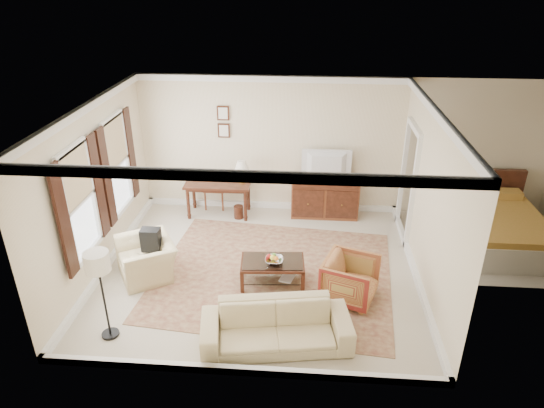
# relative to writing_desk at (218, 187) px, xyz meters

# --- Properties ---
(room_shell) EXTENTS (5.51, 5.01, 2.91)m
(room_shell) POSITION_rel_writing_desk_xyz_m (1.08, -2.06, 1.83)
(room_shell) COLOR beige
(room_shell) RESTS_ON ground
(annex_bedroom) EXTENTS (3.00, 2.70, 2.90)m
(annex_bedroom) POSITION_rel_writing_desk_xyz_m (5.57, -0.91, -0.30)
(annex_bedroom) COLOR beige
(annex_bedroom) RESTS_ON ground
(window_front) EXTENTS (0.12, 1.56, 1.80)m
(window_front) POSITION_rel_writing_desk_xyz_m (-1.62, -2.76, 0.91)
(window_front) COLOR #CCB284
(window_front) RESTS_ON room_shell
(window_rear) EXTENTS (0.12, 1.56, 1.80)m
(window_rear) POSITION_rel_writing_desk_xyz_m (-1.62, -1.16, 0.91)
(window_rear) COLOR #CCB284
(window_rear) RESTS_ON room_shell
(doorway) EXTENTS (0.10, 1.12, 2.25)m
(doorway) POSITION_rel_writing_desk_xyz_m (3.79, -0.56, 0.44)
(doorway) COLOR white
(doorway) RESTS_ON room_shell
(rug) EXTENTS (4.32, 3.81, 0.01)m
(rug) POSITION_rel_writing_desk_xyz_m (1.34, -2.19, -0.63)
(rug) COLOR maroon
(rug) RESTS_ON room_shell
(writing_desk) EXTENTS (1.37, 0.68, 0.75)m
(writing_desk) POSITION_rel_writing_desk_xyz_m (0.00, 0.00, 0.00)
(writing_desk) COLOR #502517
(writing_desk) RESTS_ON room_shell
(desk_chair) EXTENTS (0.47, 0.47, 1.05)m
(desk_chair) POSITION_rel_writing_desk_xyz_m (-0.14, 0.35, -0.11)
(desk_chair) COLOR brown
(desk_chair) RESTS_ON room_shell
(desk_lamp) EXTENTS (0.32, 0.32, 0.50)m
(desk_lamp) POSITION_rel_writing_desk_xyz_m (0.51, 0.00, 0.36)
(desk_lamp) COLOR silver
(desk_lamp) RESTS_ON writing_desk
(framed_prints) EXTENTS (0.25, 0.04, 0.68)m
(framed_prints) POSITION_rel_writing_desk_xyz_m (0.10, 0.41, 1.30)
(framed_prints) COLOR #502517
(framed_prints) RESTS_ON room_shell
(sideboard) EXTENTS (1.40, 0.54, 0.86)m
(sideboard) POSITION_rel_writing_desk_xyz_m (2.25, 0.14, -0.20)
(sideboard) COLOR brown
(sideboard) RESTS_ON room_shell
(tv) EXTENTS (0.98, 0.56, 0.13)m
(tv) POSITION_rel_writing_desk_xyz_m (2.25, 0.12, 0.72)
(tv) COLOR black
(tv) RESTS_ON sideboard
(coffee_table) EXTENTS (1.09, 0.69, 0.45)m
(coffee_table) POSITION_rel_writing_desk_xyz_m (1.34, -2.45, -0.30)
(coffee_table) COLOR #502517
(coffee_table) RESTS_ON room_shell
(fruit_bowl) EXTENTS (0.42, 0.42, 0.10)m
(fruit_bowl) POSITION_rel_writing_desk_xyz_m (1.37, -2.50, -0.14)
(fruit_bowl) COLOR silver
(fruit_bowl) RESTS_ON coffee_table
(book_a) EXTENTS (0.25, 0.19, 0.38)m
(book_a) POSITION_rel_writing_desk_xyz_m (1.23, -2.38, -0.46)
(book_a) COLOR brown
(book_a) RESTS_ON coffee_table
(book_b) EXTENTS (0.27, 0.11, 0.38)m
(book_b) POSITION_rel_writing_desk_xyz_m (1.49, -2.49, -0.47)
(book_b) COLOR brown
(book_b) RESTS_ON coffee_table
(striped_armchair) EXTENTS (0.96, 0.99, 0.81)m
(striped_armchair) POSITION_rel_writing_desk_xyz_m (2.60, -2.78, -0.23)
(striped_armchair) COLOR maroon
(striped_armchair) RESTS_ON room_shell
(club_armchair) EXTENTS (1.07, 1.20, 0.88)m
(club_armchair) POSITION_rel_writing_desk_xyz_m (-0.83, -2.37, -0.20)
(club_armchair) COLOR #CFC28C
(club_armchair) RESTS_ON room_shell
(backpack) EXTENTS (0.33, 0.38, 0.40)m
(backpack) POSITION_rel_writing_desk_xyz_m (-0.76, -2.25, 0.05)
(backpack) COLOR black
(backpack) RESTS_ON club_armchair
(sofa) EXTENTS (2.16, 0.93, 0.82)m
(sofa) POSITION_rel_writing_desk_xyz_m (1.50, -3.91, -0.23)
(sofa) COLOR #CFC28C
(sofa) RESTS_ON room_shell
(floor_lamp) EXTENTS (0.35, 0.35, 1.41)m
(floor_lamp) POSITION_rel_writing_desk_xyz_m (-0.91, -3.93, 0.53)
(floor_lamp) COLOR black
(floor_lamp) RESTS_ON room_shell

